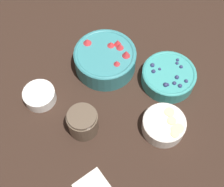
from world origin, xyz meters
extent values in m
plane|color=black|center=(0.00, 0.00, 0.00)|extent=(4.00, 4.00, 0.00)
cylinder|color=teal|center=(-0.10, 0.04, 0.04)|extent=(0.21, 0.21, 0.07)
torus|color=teal|center=(-0.10, 0.04, 0.07)|extent=(0.21, 0.21, 0.01)
cylinder|color=red|center=(-0.10, 0.04, 0.06)|extent=(0.17, 0.17, 0.02)
cone|color=red|center=(-0.12, 0.07, 0.08)|extent=(0.04, 0.04, 0.02)
cone|color=red|center=(-0.05, 0.09, 0.08)|extent=(0.04, 0.04, 0.03)
cone|color=red|center=(-0.04, 0.04, 0.08)|extent=(0.04, 0.04, 0.02)
cone|color=red|center=(-0.09, 0.09, 0.08)|extent=(0.03, 0.03, 0.03)
cone|color=red|center=(-0.17, 0.01, 0.08)|extent=(0.05, 0.05, 0.02)
cone|color=red|center=(-0.11, 0.09, 0.08)|extent=(0.04, 0.04, 0.03)
cylinder|color=teal|center=(0.07, 0.18, 0.03)|extent=(0.18, 0.18, 0.05)
torus|color=teal|center=(0.07, 0.18, 0.05)|extent=(0.18, 0.18, 0.01)
cylinder|color=navy|center=(0.07, 0.18, 0.04)|extent=(0.14, 0.14, 0.02)
sphere|color=navy|center=(0.10, 0.14, 0.05)|extent=(0.02, 0.02, 0.02)
sphere|color=navy|center=(0.11, 0.17, 0.05)|extent=(0.01, 0.01, 0.01)
sphere|color=navy|center=(0.10, 0.19, 0.05)|extent=(0.01, 0.01, 0.01)
sphere|color=navy|center=(0.10, 0.14, 0.05)|extent=(0.01, 0.01, 0.01)
sphere|color=navy|center=(0.04, 0.16, 0.05)|extent=(0.01, 0.01, 0.01)
sphere|color=navy|center=(0.04, 0.14, 0.05)|extent=(0.01, 0.01, 0.01)
sphere|color=navy|center=(0.07, 0.23, 0.05)|extent=(0.01, 0.01, 0.01)
sphere|color=navy|center=(0.05, 0.22, 0.05)|extent=(0.01, 0.01, 0.01)
sphere|color=navy|center=(0.02, 0.15, 0.05)|extent=(0.02, 0.02, 0.02)
sphere|color=navy|center=(0.13, 0.20, 0.05)|extent=(0.01, 0.01, 0.01)
sphere|color=navy|center=(0.04, 0.23, 0.05)|extent=(0.01, 0.01, 0.01)
sphere|color=navy|center=(0.13, 0.18, 0.05)|extent=(0.01, 0.01, 0.01)
sphere|color=navy|center=(0.10, 0.15, 0.05)|extent=(0.01, 0.01, 0.01)
cylinder|color=silver|center=(0.20, 0.06, 0.02)|extent=(0.13, 0.13, 0.05)
torus|color=silver|center=(0.20, 0.06, 0.05)|extent=(0.13, 0.13, 0.01)
cylinder|color=beige|center=(0.20, 0.06, 0.04)|extent=(0.11, 0.11, 0.01)
cylinder|color=beige|center=(0.25, 0.06, 0.05)|extent=(0.02, 0.02, 0.01)
cylinder|color=beige|center=(0.18, 0.09, 0.05)|extent=(0.03, 0.03, 0.01)
cylinder|color=beige|center=(0.24, 0.08, 0.05)|extent=(0.03, 0.03, 0.00)
cylinder|color=beige|center=(0.21, 0.08, 0.05)|extent=(0.03, 0.03, 0.01)
cylinder|color=beige|center=(0.24, 0.07, 0.05)|extent=(0.03, 0.03, 0.00)
cylinder|color=white|center=(-0.11, -0.21, 0.02)|extent=(0.10, 0.10, 0.04)
torus|color=white|center=(-0.11, -0.21, 0.04)|extent=(0.10, 0.10, 0.01)
cylinder|color=white|center=(-0.11, -0.21, 0.03)|extent=(0.08, 0.08, 0.01)
ellipsoid|color=white|center=(-0.11, -0.21, 0.04)|extent=(0.05, 0.05, 0.02)
cylinder|color=brown|center=(0.06, -0.15, 0.04)|extent=(0.09, 0.09, 0.08)
cylinder|color=#3D2316|center=(0.06, -0.15, 0.03)|extent=(0.08, 0.08, 0.06)
cylinder|color=brown|center=(0.06, -0.15, 0.08)|extent=(0.09, 0.09, 0.01)
camera|label=1|loc=(0.44, -0.29, 0.91)|focal=50.00mm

